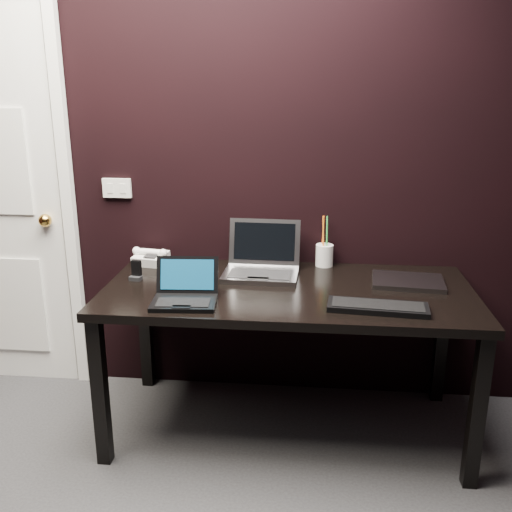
# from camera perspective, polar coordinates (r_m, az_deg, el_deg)

# --- Properties ---
(wall_back) EXTENTS (4.00, 0.00, 4.00)m
(wall_back) POSITION_cam_1_polar(r_m,az_deg,el_deg) (2.93, -2.19, 10.11)
(wall_back) COLOR black
(wall_back) RESTS_ON ground
(wall_switch) EXTENTS (0.15, 0.02, 0.10)m
(wall_switch) POSITION_cam_1_polar(r_m,az_deg,el_deg) (3.09, -13.73, 6.62)
(wall_switch) COLOR silver
(wall_switch) RESTS_ON wall_back
(desk) EXTENTS (1.70, 0.80, 0.74)m
(desk) POSITION_cam_1_polar(r_m,az_deg,el_deg) (2.67, 3.19, -4.75)
(desk) COLOR black
(desk) RESTS_ON ground
(netbook) EXTENTS (0.29, 0.26, 0.18)m
(netbook) POSITION_cam_1_polar(r_m,az_deg,el_deg) (2.48, -7.12, -3.82)
(netbook) COLOR black
(netbook) RESTS_ON desk
(silver_laptop) EXTENTS (0.37, 0.34, 0.25)m
(silver_laptop) POSITION_cam_1_polar(r_m,az_deg,el_deg) (2.81, 0.56, -0.93)
(silver_laptop) COLOR #9C9BA0
(silver_laptop) RESTS_ON desk
(ext_keyboard) EXTENTS (0.43, 0.18, 0.03)m
(ext_keyboard) POSITION_cam_1_polar(r_m,az_deg,el_deg) (2.44, 12.08, -5.01)
(ext_keyboard) COLOR black
(ext_keyboard) RESTS_ON desk
(closed_laptop) EXTENTS (0.35, 0.26, 0.02)m
(closed_laptop) POSITION_cam_1_polar(r_m,az_deg,el_deg) (2.78, 14.95, -2.48)
(closed_laptop) COLOR gray
(closed_laptop) RESTS_ON desk
(desk_phone) EXTENTS (0.20, 0.17, 0.10)m
(desk_phone) POSITION_cam_1_polar(r_m,az_deg,el_deg) (3.02, -10.48, -0.14)
(desk_phone) COLOR silver
(desk_phone) RESTS_ON desk
(mobile_phone) EXTENTS (0.06, 0.05, 0.10)m
(mobile_phone) POSITION_cam_1_polar(r_m,az_deg,el_deg) (2.79, -11.88, -1.63)
(mobile_phone) COLOR black
(mobile_phone) RESTS_ON desk
(pen_cup) EXTENTS (0.11, 0.11, 0.26)m
(pen_cup) POSITION_cam_1_polar(r_m,az_deg,el_deg) (2.95, 6.85, 0.17)
(pen_cup) COLOR silver
(pen_cup) RESTS_ON desk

